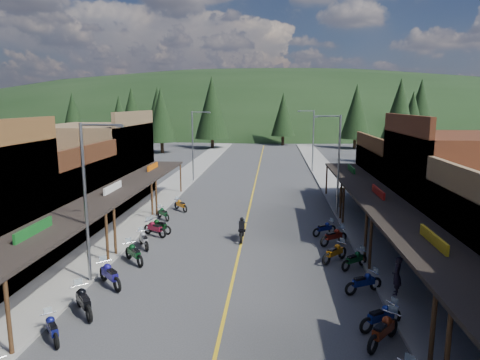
% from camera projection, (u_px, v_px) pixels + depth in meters
% --- Properties ---
extents(ground, '(220.00, 220.00, 0.00)m').
position_uv_depth(ground, '(240.00, 247.00, 26.84)').
color(ground, '#38383A').
rests_on(ground, ground).
extents(centerline, '(0.15, 90.00, 0.01)m').
position_uv_depth(centerline, '(254.00, 186.00, 46.45)').
color(centerline, gold).
rests_on(centerline, ground).
extents(sidewalk_west, '(3.40, 94.00, 0.15)m').
position_uv_depth(sidewalk_west, '(176.00, 184.00, 47.11)').
color(sidewalk_west, gray).
rests_on(sidewalk_west, ground).
extents(sidewalk_east, '(3.40, 94.00, 0.15)m').
position_uv_depth(sidewalk_east, '(335.00, 187.00, 45.78)').
color(sidewalk_east, gray).
rests_on(sidewalk_east, ground).
extents(shop_west_2, '(10.90, 9.00, 6.20)m').
position_uv_depth(shop_west_2, '(41.00, 198.00, 29.10)').
color(shop_west_2, '#3F2111').
rests_on(shop_west_2, ground).
extents(shop_west_3, '(10.90, 10.20, 8.20)m').
position_uv_depth(shop_west_3, '(97.00, 164.00, 38.34)').
color(shop_west_3, brown).
rests_on(shop_west_3, ground).
extents(shop_east_2, '(10.90, 9.00, 8.20)m').
position_uv_depth(shop_east_2, '(461.00, 190.00, 26.83)').
color(shop_east_2, '#562B19').
rests_on(shop_east_2, ground).
extents(shop_east_3, '(10.90, 10.20, 6.20)m').
position_uv_depth(shop_east_3, '(411.00, 179.00, 36.42)').
color(shop_east_3, '#4C2D16').
rests_on(shop_east_3, ground).
extents(streetlight_0, '(2.16, 0.18, 8.00)m').
position_uv_depth(streetlight_0, '(88.00, 196.00, 20.68)').
color(streetlight_0, gray).
rests_on(streetlight_0, ground).
extents(streetlight_1, '(2.16, 0.18, 8.00)m').
position_uv_depth(streetlight_1, '(194.00, 143.00, 48.15)').
color(streetlight_1, gray).
rests_on(streetlight_1, ground).
extents(streetlight_2, '(2.16, 0.18, 8.00)m').
position_uv_depth(streetlight_2, '(337.00, 161.00, 33.36)').
color(streetlight_2, gray).
rests_on(streetlight_2, ground).
extents(streetlight_3, '(2.16, 0.18, 8.00)m').
position_uv_depth(streetlight_3, '(312.00, 138.00, 54.94)').
color(streetlight_3, gray).
rests_on(streetlight_3, ground).
extents(ridge_hill, '(310.00, 140.00, 60.00)m').
position_uv_depth(ridge_hill, '(268.00, 127.00, 159.28)').
color(ridge_hill, black).
rests_on(ridge_hill, ground).
extents(pine_0, '(5.04, 5.04, 11.00)m').
position_uv_depth(pine_0, '(73.00, 115.00, 89.55)').
color(pine_0, black).
rests_on(pine_0, ground).
extents(pine_1, '(5.88, 5.88, 12.50)m').
position_uv_depth(pine_1, '(158.00, 110.00, 96.05)').
color(pine_1, black).
rests_on(pine_1, ground).
extents(pine_2, '(6.72, 6.72, 14.00)m').
position_uv_depth(pine_2, '(212.00, 108.00, 83.07)').
color(pine_2, black).
rests_on(pine_2, ground).
extents(pine_3, '(5.04, 5.04, 11.00)m').
position_uv_depth(pine_3, '(283.00, 114.00, 90.12)').
color(pine_3, black).
rests_on(pine_3, ground).
extents(pine_4, '(5.88, 5.88, 12.50)m').
position_uv_depth(pine_4, '(356.00, 112.00, 83.04)').
color(pine_4, black).
rests_on(pine_4, ground).
extents(pine_5, '(6.72, 6.72, 14.00)m').
position_uv_depth(pine_5, '(420.00, 107.00, 93.46)').
color(pine_5, black).
rests_on(pine_5, ground).
extents(pine_7, '(5.88, 5.88, 12.50)m').
position_uv_depth(pine_7, '(132.00, 110.00, 102.54)').
color(pine_7, black).
rests_on(pine_7, ground).
extents(pine_8, '(4.48, 4.48, 10.00)m').
position_uv_depth(pine_8, '(120.00, 122.00, 66.69)').
color(pine_8, black).
rests_on(pine_8, ground).
extents(pine_9, '(4.93, 4.93, 10.80)m').
position_uv_depth(pine_9, '(412.00, 119.00, 68.02)').
color(pine_9, black).
rests_on(pine_9, ground).
extents(pine_10, '(5.38, 5.38, 11.60)m').
position_uv_depth(pine_10, '(161.00, 115.00, 76.05)').
color(pine_10, black).
rests_on(pine_10, ground).
extents(pine_11, '(5.82, 5.82, 12.40)m').
position_uv_depth(pine_11, '(399.00, 115.00, 61.31)').
color(pine_11, black).
rests_on(pine_11, ground).
extents(bike_west_3, '(1.68, 1.86, 1.08)m').
position_uv_depth(bike_west_3, '(52.00, 328.00, 16.17)').
color(bike_west_3, navy).
rests_on(bike_west_3, ground).
extents(bike_west_4, '(2.02, 2.26, 1.31)m').
position_uv_depth(bike_west_4, '(83.00, 300.00, 18.15)').
color(bike_west_4, black).
rests_on(bike_west_4, ground).
extents(bike_west_5, '(2.19, 2.23, 1.34)m').
position_uv_depth(bike_west_5, '(110.00, 274.00, 20.93)').
color(bike_west_5, navy).
rests_on(bike_west_5, ground).
extents(bike_west_6, '(2.01, 2.13, 1.26)m').
position_uv_depth(bike_west_6, '(134.00, 252.00, 24.01)').
color(bike_west_6, '#0A3616').
rests_on(bike_west_6, ground).
extents(bike_west_7, '(1.60, 2.07, 1.15)m').
position_uv_depth(bike_west_7, '(144.00, 239.00, 26.55)').
color(bike_west_7, '#A5A6AB').
rests_on(bike_west_7, ground).
extents(bike_west_8, '(2.13, 1.73, 1.19)m').
position_uv_depth(bike_west_8, '(155.00, 228.00, 28.88)').
color(bike_west_8, maroon).
rests_on(bike_west_8, ground).
extents(bike_west_9, '(2.11, 1.53, 1.16)m').
position_uv_depth(bike_west_9, '(159.00, 225.00, 29.56)').
color(bike_west_9, '#0B3713').
rests_on(bike_west_9, ground).
extents(bike_west_10, '(1.67, 1.83, 1.06)m').
position_uv_depth(bike_west_10, '(163.00, 213.00, 33.03)').
color(bike_west_10, '#0D421E').
rests_on(bike_west_10, ground).
extents(bike_west_11, '(1.77, 1.87, 1.11)m').
position_uv_depth(bike_west_11, '(181.00, 204.00, 35.66)').
color(bike_west_11, '#BA680D').
rests_on(bike_west_11, ground).
extents(bike_east_3, '(2.00, 2.20, 1.28)m').
position_uv_depth(bike_east_3, '(383.00, 329.00, 15.85)').
color(bike_east_3, maroon).
rests_on(bike_east_3, ground).
extents(bike_east_4, '(2.13, 1.64, 1.18)m').
position_uv_depth(bike_east_4, '(381.00, 316.00, 16.96)').
color(bike_east_4, navy).
rests_on(bike_east_4, ground).
extents(bike_east_5, '(2.11, 1.52, 1.16)m').
position_uv_depth(bike_east_5, '(364.00, 281.00, 20.24)').
color(bike_east_5, navy).
rests_on(bike_east_5, ground).
extents(bike_east_6, '(1.92, 1.76, 1.12)m').
position_uv_depth(bike_east_6, '(355.00, 259.00, 23.24)').
color(bike_east_6, '#0E4820').
rests_on(bike_east_6, ground).
extents(bike_east_7, '(1.99, 2.05, 1.22)m').
position_uv_depth(bike_east_7, '(335.00, 252.00, 24.20)').
color(bike_east_7, '#AF630C').
rests_on(bike_east_7, ground).
extents(bike_east_8, '(2.17, 1.86, 1.24)m').
position_uv_depth(bike_east_8, '(334.00, 236.00, 27.09)').
color(bike_east_8, maroon).
rests_on(bike_east_8, ground).
extents(bike_east_9, '(1.96, 1.62, 1.11)m').
position_uv_depth(bike_east_9, '(324.00, 228.00, 29.02)').
color(bike_east_9, navy).
rests_on(bike_east_9, ground).
extents(rider_on_bike, '(0.74, 2.14, 1.62)m').
position_uv_depth(rider_on_bike, '(242.00, 231.00, 28.06)').
color(rider_on_bike, black).
rests_on(rider_on_bike, ground).
extents(pedestrian_east_a, '(0.61, 0.76, 1.80)m').
position_uv_depth(pedestrian_east_a, '(397.00, 276.00, 19.74)').
color(pedestrian_east_a, black).
rests_on(pedestrian_east_a, sidewalk_east).
extents(pedestrian_east_b, '(0.85, 0.54, 1.68)m').
position_uv_depth(pedestrian_east_b, '(340.00, 197.00, 36.52)').
color(pedestrian_east_b, brown).
rests_on(pedestrian_east_b, sidewalk_east).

